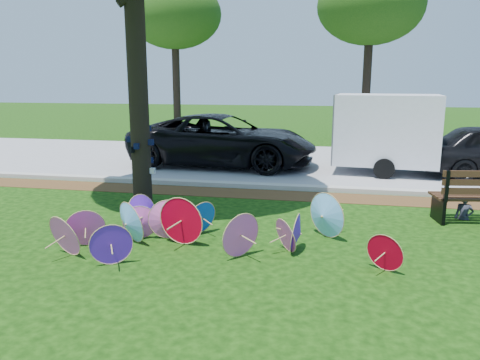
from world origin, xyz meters
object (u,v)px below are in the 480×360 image
Objects in this scene: parasol_pile at (194,225)px; black_van at (223,140)px; person_left at (466,196)px; cargo_trailer at (386,129)px.

black_van reaches higher than parasol_pile.
person_left is at bearing 27.27° from parasol_pile.
black_van is at bearing -177.18° from cargo_trailer.
person_left reaches higher than parasol_pile.
person_left is at bearing -71.09° from cargo_trailer.
parasol_pile is 7.69m from black_van.
cargo_trailer is at bearing 62.11° from parasol_pile.
parasol_pile is 8.35m from cargo_trailer.
black_van is at bearing 99.44° from parasol_pile.
black_van is 5.16m from cargo_trailer.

